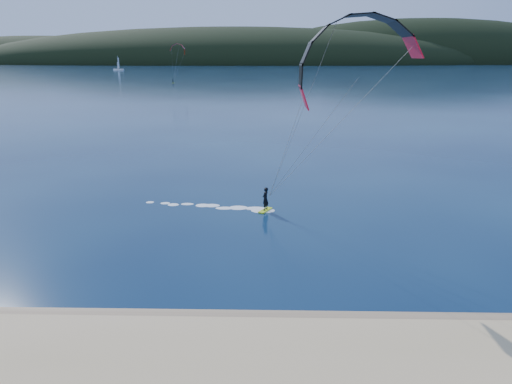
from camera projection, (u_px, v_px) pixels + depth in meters
The scene contains 5 objects.
wet_sand at pixel (184, 324), 21.46m from camera, with size 220.00×2.50×0.10m.
headland at pixel (264, 64), 730.26m from camera, with size 1200.00×310.00×140.00m.
kitesurfer_near at pixel (352, 83), 28.19m from camera, with size 20.58×9.53×14.52m.
kitesurfer_far at pixel (178, 52), 204.54m from camera, with size 7.76×5.32×16.66m.
sailboat at pixel (119, 69), 396.54m from camera, with size 8.66×5.67×12.51m.
Camera 1 is at (3.84, -14.13, 12.31)m, focal length 31.62 mm.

